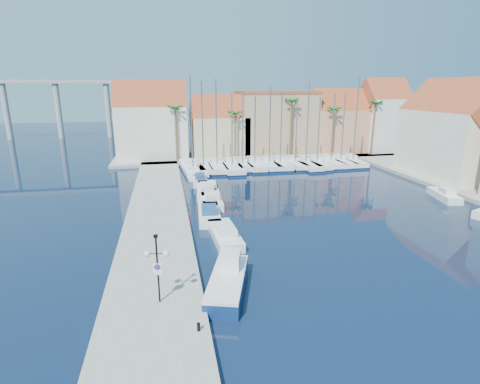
{
  "coord_description": "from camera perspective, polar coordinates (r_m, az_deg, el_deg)",
  "views": [
    {
      "loc": [
        -7.75,
        -21.57,
        12.67
      ],
      "look_at": [
        -1.04,
        12.22,
        3.0
      ],
      "focal_mm": 28.0,
      "sensor_mm": 36.0,
      "label": 1
    }
  ],
  "objects": [
    {
      "name": "building_0",
      "position": [
        68.88,
        -13.27,
        10.16
      ],
      "size": [
        12.3,
        9.0,
        13.5
      ],
      "color": "beige",
      "rests_on": "shore_north"
    },
    {
      "name": "sailboat_1",
      "position": [
        59.17,
        -5.63,
        3.87
      ],
      "size": [
        2.29,
        8.6,
        13.55
      ],
      "rotation": [
        0.0,
        0.0,
        0.0
      ],
      "color": "white",
      "rests_on": "ground"
    },
    {
      "name": "motorboat_west_3",
      "position": [
        46.2,
        -5.05,
        0.36
      ],
      "size": [
        3.09,
        7.6,
        1.4
      ],
      "rotation": [
        0.0,
        0.0,
        -0.1
      ],
      "color": "white",
      "rests_on": "ground"
    },
    {
      "name": "motorboat_east_1",
      "position": [
        49.95,
        28.72,
        -0.38
      ],
      "size": [
        2.88,
        5.62,
        1.4
      ],
      "rotation": [
        0.0,
        0.0,
        -0.22
      ],
      "color": "white",
      "rests_on": "ground"
    },
    {
      "name": "palm_2",
      "position": [
        67.24,
        7.87,
        13.28
      ],
      "size": [
        2.6,
        2.6,
        11.15
      ],
      "color": "brown",
      "rests_on": "shore_north"
    },
    {
      "name": "sailboat_6",
      "position": [
        61.31,
        4.32,
        4.29
      ],
      "size": [
        2.55,
        8.9,
        12.73
      ],
      "rotation": [
        0.0,
        0.0,
        0.02
      ],
      "color": "white",
      "rests_on": "ground"
    },
    {
      "name": "ground",
      "position": [
        26.19,
        7.68,
        -13.41
      ],
      "size": [
        260.0,
        260.0,
        0.0
      ],
      "primitive_type": "plane",
      "color": "black",
      "rests_on": "ground"
    },
    {
      "name": "palm_1",
      "position": [
        64.8,
        -0.77,
        11.67
      ],
      "size": [
        2.6,
        2.6,
        9.15
      ],
      "color": "brown",
      "rests_on": "shore_north"
    },
    {
      "name": "fishing_boat",
      "position": [
        24.66,
        -1.87,
        -13.31
      ],
      "size": [
        3.82,
        6.57,
        2.18
      ],
      "rotation": [
        0.0,
        0.0,
        -0.3
      ],
      "color": "navy",
      "rests_on": "ground"
    },
    {
      "name": "motorboat_west_4",
      "position": [
        51.46,
        -6.13,
        1.92
      ],
      "size": [
        2.2,
        5.86,
        1.4
      ],
      "rotation": [
        0.0,
        0.0,
        -0.06
      ],
      "color": "white",
      "rests_on": "ground"
    },
    {
      "name": "building_2",
      "position": [
        72.88,
        5.45,
        10.57
      ],
      "size": [
        14.2,
        10.2,
        11.5
      ],
      "color": "tan",
      "rests_on": "shore_north"
    },
    {
      "name": "sailboat_12",
      "position": [
        65.67,
        14.86,
        4.55
      ],
      "size": [
        2.9,
        9.44,
        11.87
      ],
      "rotation": [
        0.0,
        0.0,
        0.05
      ],
      "color": "white",
      "rests_on": "ground"
    },
    {
      "name": "motorboat_west_5",
      "position": [
        55.24,
        -6.99,
        2.85
      ],
      "size": [
        2.15,
        6.27,
        1.4
      ],
      "rotation": [
        0.0,
        0.0,
        -0.02
      ],
      "color": "white",
      "rests_on": "ground"
    },
    {
      "name": "building_6",
      "position": [
        60.78,
        30.01,
        7.8
      ],
      "size": [
        9.0,
        14.3,
        13.5
      ],
      "color": "beige",
      "rests_on": "shore_east"
    },
    {
      "name": "sailboat_11",
      "position": [
        64.98,
        13.48,
        4.53
      ],
      "size": [
        3.07,
        9.67,
        11.68
      ],
      "rotation": [
        0.0,
        0.0,
        -0.06
      ],
      "color": "white",
      "rests_on": "ground"
    },
    {
      "name": "building_1",
      "position": [
        69.65,
        -3.16,
        9.58
      ],
      "size": [
        10.3,
        8.0,
        11.0
      ],
      "color": "tan",
      "rests_on": "shore_north"
    },
    {
      "name": "quay_west",
      "position": [
        37.22,
        -12.53,
        -4.2
      ],
      "size": [
        6.0,
        77.0,
        0.5
      ],
      "primitive_type": "cube",
      "color": "gray",
      "rests_on": "ground"
    },
    {
      "name": "sailboat_7",
      "position": [
        62.05,
        6.02,
        4.37
      ],
      "size": [
        3.1,
        9.57,
        12.06
      ],
      "rotation": [
        0.0,
        0.0,
        -0.06
      ],
      "color": "white",
      "rests_on": "ground"
    },
    {
      "name": "sailboat_4",
      "position": [
        60.51,
        0.3,
        4.18
      ],
      "size": [
        2.37,
        8.47,
        11.93
      ],
      "rotation": [
        0.0,
        0.0,
        0.02
      ],
      "color": "white",
      "rests_on": "ground"
    },
    {
      "name": "palm_4",
      "position": [
        74.0,
        19.94,
        12.36
      ],
      "size": [
        2.6,
        2.6,
        10.65
      ],
      "color": "brown",
      "rests_on": "shore_north"
    },
    {
      "name": "lamp_post",
      "position": [
        22.09,
        -12.53,
        -9.84
      ],
      "size": [
        1.43,
        0.56,
        4.26
      ],
      "rotation": [
        0.0,
        0.0,
        -0.17
      ],
      "color": "black",
      "rests_on": "quay_west"
    },
    {
      "name": "motorboat_west_6",
      "position": [
        60.15,
        -7.1,
        3.9
      ],
      "size": [
        2.5,
        6.22,
        1.4
      ],
      "rotation": [
        0.0,
        0.0,
        0.09
      ],
      "color": "white",
      "rests_on": "ground"
    },
    {
      "name": "bollard",
      "position": [
        20.66,
        -6.33,
        -19.76
      ],
      "size": [
        0.18,
        0.18,
        0.44
      ],
      "primitive_type": "cylinder",
      "color": "black",
      "rests_on": "quay_west"
    },
    {
      "name": "motorboat_west_0",
      "position": [
        32.29,
        -2.28,
        -6.45
      ],
      "size": [
        2.33,
        6.52,
        1.4
      ],
      "rotation": [
        0.0,
        0.0,
        0.04
      ],
      "color": "white",
      "rests_on": "ground"
    },
    {
      "name": "sailboat_8",
      "position": [
        62.67,
        8.24,
        4.4
      ],
      "size": [
        2.45,
        8.9,
        11.17
      ],
      "rotation": [
        0.0,
        0.0,
        -0.01
      ],
      "color": "white",
      "rests_on": "ground"
    },
    {
      "name": "building_3",
      "position": [
        76.29,
        14.47,
        10.08
      ],
      "size": [
        10.3,
        8.0,
        12.0
      ],
      "color": "tan",
      "rests_on": "shore_north"
    },
    {
      "name": "motorboat_west_1",
      "position": [
        37.6,
        -4.75,
        -3.25
      ],
      "size": [
        2.55,
        6.64,
        1.4
      ],
      "rotation": [
        0.0,
        0.0,
        -0.07
      ],
      "color": "white",
      "rests_on": "ground"
    },
    {
      "name": "sailboat_5",
      "position": [
        61.01,
        2.13,
        4.24
      ],
      "size": [
        2.76,
        9.6,
        11.23
      ],
      "rotation": [
        0.0,
        0.0,
        -0.02
      ],
      "color": "white",
      "rests_on": "ground"
    },
    {
      "name": "sailboat_0",
      "position": [
        58.65,
        -7.27,
        3.66
      ],
      "size": [
        3.95,
        12.1,
        14.35
      ],
      "rotation": [
        0.0,
        0.0,
        0.07
      ],
      "color": "white",
      "rests_on": "ground"
    },
    {
      "name": "sailboat_2",
      "position": [
        59.6,
        -3.58,
        3.98
      ],
      "size": [
        2.63,
        9.79,
        13.87
      ],
      "rotation": [
        0.0,
        0.0,
        -0.0
      ],
      "color": "white",
      "rests_on": "ground"
    },
    {
      "name": "shore_north",
      "position": [
        72.86,
        3.06,
        5.85
      ],
      "size": [
        54.0,
        16.0,
        0.5
      ],
      "primitive_type": "cube",
      "color": "gray",
      "rests_on": "ground"
    },
    {
      "name": "motorboat_west_2",
      "position": [
        42.22,
        -4.37,
        -1.11
      ],
      "size": [
        2.54,
        6.97,
        1.4
      ],
      "rotation": [
        0.0,
        0.0,
        -0.05
      ],
      "color": "white",
      "rests_on": "ground"
    },
    {
      "name": "sailboat_13",
      "position": [
        66.36,
        16.63,
        4.58
      ],
      "size": [
        2.89,
        8.81,
        14.25
      ],
      "rotation": [
        0.0,
        0.0,
        -0.07
      ],
      "color": "white",
      "rests_on": "ground"
    },
    {
      "name": "sailboat_9",
      "position": [
        62.61,
        9.76,
        4.33
      ],
      "size": [
        3.29,
        10.39,
        13.4
      ],
      "rotation": [
        0.0,
        0.0,
        0.06
      ],
      "color": "white",
      "rests_on": "ground"
    },
    {
      "name": "palm_3",
      "position": [
        70.3,
        14.14,
        11.91
      ],
      "size": [
        2.6,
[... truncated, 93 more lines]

